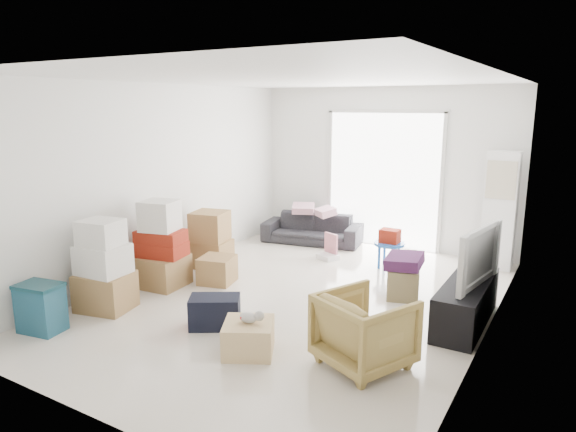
{
  "coord_description": "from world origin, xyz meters",
  "views": [
    {
      "loc": [
        3.03,
        -5.32,
        2.41
      ],
      "look_at": [
        -0.24,
        0.2,
        1.01
      ],
      "focal_mm": 32.0,
      "sensor_mm": 36.0,
      "label": 1
    }
  ],
  "objects_px": {
    "ottoman": "(403,284)",
    "ac_tower": "(500,211)",
    "storage_bins": "(41,308)",
    "armchair": "(365,327)",
    "television": "(468,276)",
    "sofa": "(312,224)",
    "tv_console": "(466,303)",
    "wood_crate": "(249,337)",
    "kids_table": "(390,241)"
  },
  "relations": [
    {
      "from": "television",
      "to": "storage_bins",
      "type": "relative_size",
      "value": 2.06
    },
    {
      "from": "tv_console",
      "to": "ottoman",
      "type": "bearing_deg",
      "value": 154.82
    },
    {
      "from": "ac_tower",
      "to": "armchair",
      "type": "height_order",
      "value": "ac_tower"
    },
    {
      "from": "sofa",
      "to": "storage_bins",
      "type": "height_order",
      "value": "sofa"
    },
    {
      "from": "storage_bins",
      "to": "wood_crate",
      "type": "relative_size",
      "value": 1.12
    },
    {
      "from": "wood_crate",
      "to": "ac_tower",
      "type": "bearing_deg",
      "value": 68.33
    },
    {
      "from": "tv_console",
      "to": "ac_tower",
      "type": "bearing_deg",
      "value": 91.23
    },
    {
      "from": "television",
      "to": "kids_table",
      "type": "xyz_separation_m",
      "value": [
        -1.43,
        1.5,
        -0.14
      ]
    },
    {
      "from": "sofa",
      "to": "storage_bins",
      "type": "relative_size",
      "value": 3.2
    },
    {
      "from": "television",
      "to": "sofa",
      "type": "relative_size",
      "value": 0.64
    },
    {
      "from": "ac_tower",
      "to": "wood_crate",
      "type": "relative_size",
      "value": 3.66
    },
    {
      "from": "ac_tower",
      "to": "armchair",
      "type": "xyz_separation_m",
      "value": [
        -0.57,
        -3.79,
        -0.49
      ]
    },
    {
      "from": "armchair",
      "to": "kids_table",
      "type": "distance_m",
      "value": 3.06
    },
    {
      "from": "tv_console",
      "to": "storage_bins",
      "type": "bearing_deg",
      "value": -146.97
    },
    {
      "from": "ac_tower",
      "to": "sofa",
      "type": "bearing_deg",
      "value": -177.19
    },
    {
      "from": "ac_tower",
      "to": "armchair",
      "type": "distance_m",
      "value": 3.86
    },
    {
      "from": "armchair",
      "to": "storage_bins",
      "type": "xyz_separation_m",
      "value": [
        -3.28,
        -1.08,
        -0.12
      ]
    },
    {
      "from": "television",
      "to": "armchair",
      "type": "relative_size",
      "value": 1.44
    },
    {
      "from": "storage_bins",
      "to": "armchair",
      "type": "bearing_deg",
      "value": 18.22
    },
    {
      "from": "ac_tower",
      "to": "television",
      "type": "relative_size",
      "value": 1.58
    },
    {
      "from": "armchair",
      "to": "ottoman",
      "type": "distance_m",
      "value": 1.88
    },
    {
      "from": "television",
      "to": "storage_bins",
      "type": "xyz_separation_m",
      "value": [
        -3.9,
        -2.54,
        -0.29
      ]
    },
    {
      "from": "sofa",
      "to": "ottoman",
      "type": "relative_size",
      "value": 4.47
    },
    {
      "from": "storage_bins",
      "to": "tv_console",
      "type": "bearing_deg",
      "value": 33.03
    },
    {
      "from": "ac_tower",
      "to": "tv_console",
      "type": "relative_size",
      "value": 1.2
    },
    {
      "from": "storage_bins",
      "to": "kids_table",
      "type": "height_order",
      "value": "kids_table"
    },
    {
      "from": "television",
      "to": "tv_console",
      "type": "bearing_deg",
      "value": 9.41
    },
    {
      "from": "wood_crate",
      "to": "sofa",
      "type": "bearing_deg",
      "value": 109.5
    },
    {
      "from": "sofa",
      "to": "ac_tower",
      "type": "bearing_deg",
      "value": -7.59
    },
    {
      "from": "tv_console",
      "to": "television",
      "type": "relative_size",
      "value": 1.32
    },
    {
      "from": "kids_table",
      "to": "wood_crate",
      "type": "distance_m",
      "value": 3.32
    },
    {
      "from": "sofa",
      "to": "storage_bins",
      "type": "bearing_deg",
      "value": -109.97
    },
    {
      "from": "television",
      "to": "storage_bins",
      "type": "height_order",
      "value": "television"
    },
    {
      "from": "sofa",
      "to": "wood_crate",
      "type": "distance_m",
      "value": 4.23
    },
    {
      "from": "ottoman",
      "to": "ac_tower",
      "type": "bearing_deg",
      "value": 67.5
    },
    {
      "from": "armchair",
      "to": "television",
      "type": "bearing_deg",
      "value": -88.62
    },
    {
      "from": "ac_tower",
      "to": "wood_crate",
      "type": "distance_m",
      "value": 4.51
    },
    {
      "from": "sofa",
      "to": "wood_crate",
      "type": "height_order",
      "value": "sofa"
    },
    {
      "from": "television",
      "to": "ottoman",
      "type": "xyz_separation_m",
      "value": [
        -0.85,
        0.4,
        -0.37
      ]
    },
    {
      "from": "ac_tower",
      "to": "sofa",
      "type": "height_order",
      "value": "ac_tower"
    },
    {
      "from": "television",
      "to": "armchair",
      "type": "bearing_deg",
      "value": 166.45
    },
    {
      "from": "wood_crate",
      "to": "storage_bins",
      "type": "bearing_deg",
      "value": -161.63
    },
    {
      "from": "armchair",
      "to": "sofa",
      "type": "bearing_deg",
      "value": -31.28
    },
    {
      "from": "ac_tower",
      "to": "ottoman",
      "type": "distance_m",
      "value": 2.2
    },
    {
      "from": "ac_tower",
      "to": "armchair",
      "type": "bearing_deg",
      "value": -98.5
    },
    {
      "from": "ottoman",
      "to": "storage_bins",
      "type": "bearing_deg",
      "value": -136.09
    },
    {
      "from": "tv_console",
      "to": "wood_crate",
      "type": "xyz_separation_m",
      "value": [
        -1.69,
        -1.8,
        -0.08
      ]
    },
    {
      "from": "tv_console",
      "to": "storage_bins",
      "type": "distance_m",
      "value": 4.65
    },
    {
      "from": "ac_tower",
      "to": "sofa",
      "type": "relative_size",
      "value": 1.02
    },
    {
      "from": "sofa",
      "to": "ottoman",
      "type": "bearing_deg",
      "value": -48.75
    }
  ]
}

